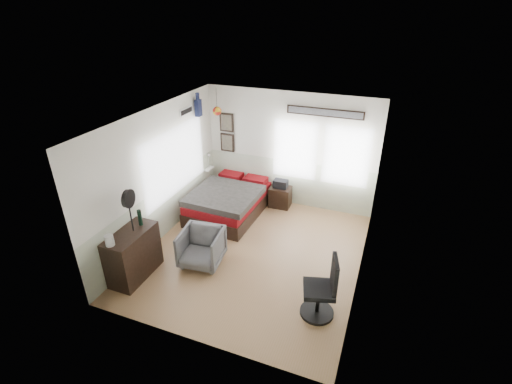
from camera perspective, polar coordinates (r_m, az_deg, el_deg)
ground_plane at (r=7.37m, az=-0.41°, el=-9.48°), size 4.00×4.50×0.01m
room_shell at (r=6.71m, az=-0.48°, el=2.69°), size 4.02×4.52×2.71m
wall_decor at (r=8.45m, az=-2.58°, el=11.47°), size 3.55×1.32×1.44m
bed at (r=8.52m, az=-4.21°, el=-1.48°), size 1.49×2.02×0.63m
dresser at (r=6.94m, az=-18.35°, el=-9.09°), size 0.48×1.00×0.90m
armchair at (r=7.01m, az=-8.38°, el=-8.43°), size 0.83×0.85×0.69m
nightstand at (r=8.86m, az=3.75°, el=-0.73°), size 0.50×0.41×0.49m
task_chair at (r=5.97m, az=10.21°, el=-15.00°), size 0.59×0.59×1.07m
kettle at (r=6.44m, az=-21.62°, el=-6.93°), size 0.16×0.14×0.19m
bottle at (r=6.79m, az=-17.44°, el=-3.78°), size 0.07×0.07×0.29m
stand_fan at (r=6.43m, az=-19.05°, el=-1.10°), size 0.13×0.32×0.79m
black_bag at (r=8.71m, az=3.81°, el=1.26°), size 0.33×0.22×0.19m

